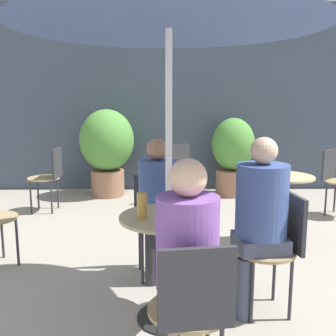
{
  "coord_description": "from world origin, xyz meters",
  "views": [
    {
      "loc": [
        -0.13,
        -2.5,
        1.5
      ],
      "look_at": [
        -0.09,
        0.39,
        0.99
      ],
      "focal_mm": 42.0,
      "sensor_mm": 36.0,
      "label": 1
    }
  ],
  "objects_px": {
    "bistro_chair_4": "(50,173)",
    "bistro_chair_0": "(192,306)",
    "bistro_chair_1": "(278,241)",
    "potted_plant_1": "(233,153)",
    "cafe_table_far": "(283,200)",
    "beer_glass_0": "(173,196)",
    "cafe_table_near": "(169,248)",
    "seated_person_1": "(259,212)",
    "umbrella": "(169,5)",
    "bistro_chair_2": "(156,214)",
    "seated_person_2": "(158,196)",
    "bistro_chair_3": "(336,175)",
    "beer_glass_1": "(142,206)",
    "bistro_chair_6": "(183,168)",
    "potted_plant_0": "(107,146)",
    "seated_person_0": "(187,254)",
    "beer_glass_2": "(189,211)"
  },
  "relations": [
    {
      "from": "potted_plant_1",
      "to": "beer_glass_1",
      "type": "bearing_deg",
      "value": -108.71
    },
    {
      "from": "beer_glass_1",
      "to": "potted_plant_1",
      "type": "height_order",
      "value": "potted_plant_1"
    },
    {
      "from": "bistro_chair_6",
      "to": "bistro_chair_3",
      "type": "bearing_deg",
      "value": -49.88
    },
    {
      "from": "bistro_chair_0",
      "to": "seated_person_2",
      "type": "distance_m",
      "value": 1.41
    },
    {
      "from": "bistro_chair_1",
      "to": "potted_plant_1",
      "type": "relative_size",
      "value": 0.71
    },
    {
      "from": "bistro_chair_2",
      "to": "umbrella",
      "type": "distance_m",
      "value": 1.71
    },
    {
      "from": "bistro_chair_3",
      "to": "bistro_chair_6",
      "type": "relative_size",
      "value": 1.0
    },
    {
      "from": "cafe_table_near",
      "to": "seated_person_1",
      "type": "xyz_separation_m",
      "value": [
        0.62,
        0.08,
        0.22
      ]
    },
    {
      "from": "bistro_chair_3",
      "to": "seated_person_1",
      "type": "relative_size",
      "value": 0.68
    },
    {
      "from": "bistro_chair_0",
      "to": "seated_person_1",
      "type": "relative_size",
      "value": 0.68
    },
    {
      "from": "beer_glass_1",
      "to": "bistro_chair_6",
      "type": "bearing_deg",
      "value": 82.22
    },
    {
      "from": "cafe_table_far",
      "to": "seated_person_1",
      "type": "bearing_deg",
      "value": -113.77
    },
    {
      "from": "cafe_table_near",
      "to": "seated_person_2",
      "type": "height_order",
      "value": "seated_person_2"
    },
    {
      "from": "cafe_table_far",
      "to": "bistro_chair_2",
      "type": "height_order",
      "value": "bistro_chair_2"
    },
    {
      "from": "seated_person_1",
      "to": "umbrella",
      "type": "relative_size",
      "value": 0.57
    },
    {
      "from": "seated_person_1",
      "to": "beer_glass_2",
      "type": "xyz_separation_m",
      "value": [
        -0.49,
        -0.22,
        0.07
      ]
    },
    {
      "from": "cafe_table_far",
      "to": "beer_glass_0",
      "type": "xyz_separation_m",
      "value": [
        -1.15,
        -1.17,
        0.34
      ]
    },
    {
      "from": "bistro_chair_2",
      "to": "umbrella",
      "type": "xyz_separation_m",
      "value": [
        0.1,
        -0.76,
        1.53
      ]
    },
    {
      "from": "bistro_chair_6",
      "to": "potted_plant_1",
      "type": "xyz_separation_m",
      "value": [
        0.8,
        0.54,
        0.14
      ]
    },
    {
      "from": "bistro_chair_0",
      "to": "seated_person_0",
      "type": "relative_size",
      "value": 0.7
    },
    {
      "from": "cafe_table_far",
      "to": "bistro_chair_1",
      "type": "distance_m",
      "value": 1.32
    },
    {
      "from": "bistro_chair_3",
      "to": "seated_person_1",
      "type": "height_order",
      "value": "seated_person_1"
    },
    {
      "from": "bistro_chair_0",
      "to": "beer_glass_2",
      "type": "relative_size",
      "value": 5.62
    },
    {
      "from": "bistro_chair_3",
      "to": "potted_plant_1",
      "type": "relative_size",
      "value": 0.71
    },
    {
      "from": "seated_person_1",
      "to": "beer_glass_0",
      "type": "xyz_separation_m",
      "value": [
        -0.59,
        0.1,
        0.08
      ]
    },
    {
      "from": "seated_person_1",
      "to": "seated_person_2",
      "type": "relative_size",
      "value": 1.05
    },
    {
      "from": "seated_person_1",
      "to": "umbrella",
      "type": "height_order",
      "value": "umbrella"
    },
    {
      "from": "bistro_chair_6",
      "to": "beer_glass_2",
      "type": "relative_size",
      "value": 5.62
    },
    {
      "from": "bistro_chair_4",
      "to": "bistro_chair_6",
      "type": "relative_size",
      "value": 1.0
    },
    {
      "from": "bistro_chair_0",
      "to": "bistro_chair_3",
      "type": "height_order",
      "value": "same"
    },
    {
      "from": "bistro_chair_4",
      "to": "umbrella",
      "type": "distance_m",
      "value": 3.43
    },
    {
      "from": "bistro_chair_2",
      "to": "umbrella",
      "type": "bearing_deg",
      "value": -90.0
    },
    {
      "from": "cafe_table_near",
      "to": "bistro_chair_0",
      "type": "height_order",
      "value": "bistro_chair_0"
    },
    {
      "from": "bistro_chair_0",
      "to": "beer_glass_1",
      "type": "distance_m",
      "value": 0.8
    },
    {
      "from": "umbrella",
      "to": "seated_person_1",
      "type": "bearing_deg",
      "value": 7.56
    },
    {
      "from": "beer_glass_0",
      "to": "seated_person_2",
      "type": "bearing_deg",
      "value": 104.63
    },
    {
      "from": "bistro_chair_4",
      "to": "beer_glass_1",
      "type": "height_order",
      "value": "beer_glass_1"
    },
    {
      "from": "beer_glass_2",
      "to": "umbrella",
      "type": "distance_m",
      "value": 1.26
    },
    {
      "from": "bistro_chair_0",
      "to": "beer_glass_1",
      "type": "height_order",
      "value": "beer_glass_1"
    },
    {
      "from": "bistro_chair_2",
      "to": "potted_plant_0",
      "type": "height_order",
      "value": "potted_plant_0"
    },
    {
      "from": "bistro_chair_4",
      "to": "bistro_chair_0",
      "type": "bearing_deg",
      "value": 27.72
    },
    {
      "from": "bistro_chair_4",
      "to": "beer_glass_1",
      "type": "bearing_deg",
      "value": 28.73
    },
    {
      "from": "bistro_chair_0",
      "to": "bistro_chair_2",
      "type": "distance_m",
      "value": 1.54
    },
    {
      "from": "beer_glass_0",
      "to": "umbrella",
      "type": "height_order",
      "value": "umbrella"
    },
    {
      "from": "bistro_chair_0",
      "to": "bistro_chair_2",
      "type": "relative_size",
      "value": 1.0
    },
    {
      "from": "seated_person_2",
      "to": "umbrella",
      "type": "xyz_separation_m",
      "value": [
        0.08,
        -0.62,
        1.34
      ]
    },
    {
      "from": "bistro_chair_6",
      "to": "beer_glass_0",
      "type": "height_order",
      "value": "beer_glass_0"
    },
    {
      "from": "cafe_table_near",
      "to": "seated_person_0",
      "type": "bearing_deg",
      "value": -82.44
    },
    {
      "from": "seated_person_0",
      "to": "beer_glass_1",
      "type": "distance_m",
      "value": 0.61
    },
    {
      "from": "bistro_chair_6",
      "to": "beer_glass_0",
      "type": "relative_size",
      "value": 4.92
    }
  ]
}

